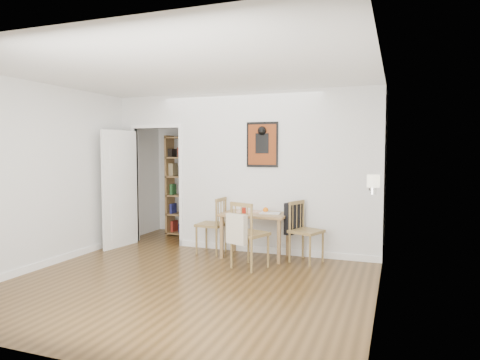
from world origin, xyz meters
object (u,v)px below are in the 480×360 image
at_px(mantel_lamp, 373,182).
at_px(chair_left, 211,225).
at_px(chair_front, 249,234).
at_px(red_glass, 244,210).
at_px(ceramic_jar_a, 373,186).
at_px(orange_fruit, 266,210).
at_px(notebook, 270,213).
at_px(fireplace, 372,235).
at_px(dining_table, 255,218).
at_px(bookshelf, 187,186).
at_px(chair_right, 305,231).
at_px(ceramic_jar_b, 373,185).

bearing_deg(mantel_lamp, chair_left, 155.31).
bearing_deg(chair_front, red_glass, 116.93).
distance_m(mantel_lamp, ceramic_jar_a, 0.48).
height_order(orange_fruit, notebook, orange_fruit).
height_order(fireplace, notebook, fireplace).
distance_m(orange_fruit, ceramic_jar_a, 1.88).
xyz_separation_m(dining_table, orange_fruit, (0.13, 0.10, 0.12)).
distance_m(chair_left, mantel_lamp, 2.93).
height_order(dining_table, red_glass, red_glass).
bearing_deg(bookshelf, chair_left, -48.40).
relative_size(chair_right, notebook, 3.01).
bearing_deg(orange_fruit, fireplace, -28.71).
bearing_deg(chair_right, mantel_lamp, -48.48).
bearing_deg(red_glass, chair_front, -63.07).
xyz_separation_m(fireplace, mantel_lamp, (0.02, -0.37, 0.68)).
xyz_separation_m(chair_left, red_glass, (0.59, -0.09, 0.28)).
relative_size(orange_fruit, mantel_lamp, 0.37).
bearing_deg(ceramic_jar_b, mantel_lamp, -86.94).
distance_m(red_glass, mantel_lamp, 2.30).
bearing_deg(fireplace, mantel_lamp, -87.10).
height_order(bookshelf, notebook, bookshelf).
bearing_deg(chair_left, red_glass, -8.43).
relative_size(bookshelf, fireplace, 1.56).
xyz_separation_m(notebook, ceramic_jar_a, (1.53, -0.73, 0.51)).
bearing_deg(mantel_lamp, ceramic_jar_a, 93.86).
bearing_deg(ceramic_jar_a, orange_fruit, 153.81).
height_order(chair_right, chair_front, chair_front).
relative_size(dining_table, notebook, 3.35).
bearing_deg(notebook, dining_table, -173.15).
bearing_deg(chair_front, fireplace, -6.04).
distance_m(chair_front, ceramic_jar_b, 1.80).
xyz_separation_m(mantel_lamp, ceramic_jar_b, (-0.04, 0.67, -0.09)).
distance_m(ceramic_jar_a, ceramic_jar_b, 0.20).
bearing_deg(red_glass, chair_right, 3.34).
xyz_separation_m(fireplace, orange_fruit, (-1.64, 0.90, 0.12)).
distance_m(notebook, mantel_lamp, 2.06).
height_order(chair_right, fireplace, fireplace).
distance_m(fireplace, ceramic_jar_a, 0.61).
bearing_deg(chair_right, notebook, 174.02).
height_order(orange_fruit, ceramic_jar_a, ceramic_jar_a).
xyz_separation_m(chair_left, ceramic_jar_b, (2.51, -0.50, 0.76)).
height_order(dining_table, ceramic_jar_b, ceramic_jar_b).
bearing_deg(fireplace, orange_fruit, 151.29).
height_order(bookshelf, red_glass, bookshelf).
distance_m(chair_left, orange_fruit, 0.93).
bearing_deg(ceramic_jar_a, mantel_lamp, -86.14).
relative_size(chair_right, red_glass, 10.09).
relative_size(chair_right, orange_fruit, 10.91).
bearing_deg(ceramic_jar_b, chair_right, 154.26).
relative_size(chair_left, orange_fruit, 10.89).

